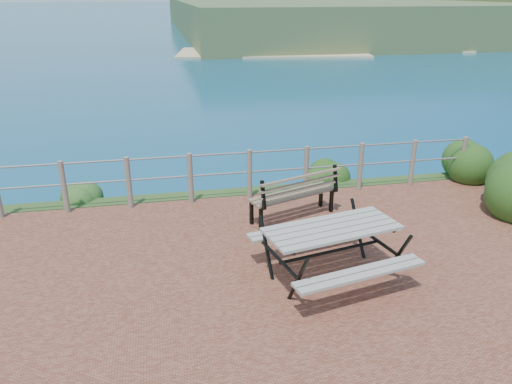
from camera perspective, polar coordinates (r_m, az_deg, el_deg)
The scene contains 8 objects.
ground at distance 7.04m, azimuth 4.45°, elevation -11.23°, with size 10.00×7.00×0.12m, color brown.
ocean at distance 205.69m, azimuth -11.68°, elevation 20.58°, with size 1200.00×1200.00×0.00m, color #136376.
safety_railing at distance 9.72m, azimuth -0.74°, elevation 2.32°, with size 9.40×0.10×1.00m.
picnic_table at distance 7.14m, azimuth 8.57°, elevation -6.19°, with size 1.99×1.60×0.79m.
park_bench at distance 8.87m, azimuth 4.26°, elevation 0.58°, with size 1.70×0.95×0.94m.
shrub_right_edge at distance 12.16m, azimuth 23.48°, elevation 1.68°, with size 0.95×0.95×1.37m, color #1E4314.
shrub_lip_west at distance 10.67m, azimuth -19.56°, elevation -0.46°, with size 0.67×0.67×0.37m, color #294E1D.
shrub_lip_east at distance 11.24m, azimuth 7.57°, elevation 1.81°, with size 0.84×0.84×0.60m, color #1E4314.
Camera 1 is at (-1.68, -5.64, 3.86)m, focal length 35.00 mm.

